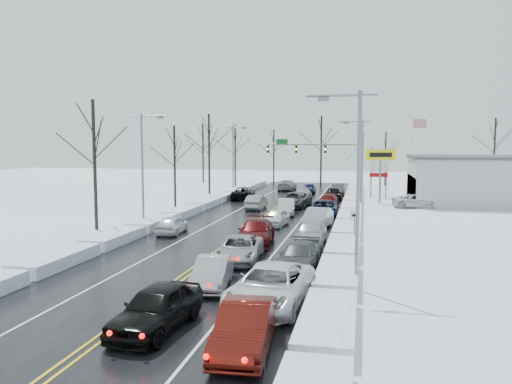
% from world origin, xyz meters
% --- Properties ---
extents(ground, '(160.00, 160.00, 0.00)m').
position_xyz_m(ground, '(0.00, 0.00, 0.00)').
color(ground, white).
rests_on(ground, ground).
extents(road_surface, '(14.00, 84.00, 0.01)m').
position_xyz_m(road_surface, '(0.00, 2.00, 0.01)').
color(road_surface, black).
rests_on(road_surface, ground).
extents(snow_bank_left, '(1.95, 72.00, 0.70)m').
position_xyz_m(snow_bank_left, '(-7.60, 2.00, 0.00)').
color(snow_bank_left, white).
rests_on(snow_bank_left, ground).
extents(snow_bank_right, '(1.95, 72.00, 0.70)m').
position_xyz_m(snow_bank_right, '(7.60, 2.00, 0.00)').
color(snow_bank_right, white).
rests_on(snow_bank_right, ground).
extents(traffic_signal_mast, '(13.28, 0.39, 8.00)m').
position_xyz_m(traffic_signal_mast, '(3.45, 27.99, 5.48)').
color(traffic_signal_mast, slate).
rests_on(traffic_signal_mast, ground).
extents(tires_plus_sign, '(3.20, 0.34, 6.00)m').
position_xyz_m(tires_plus_sign, '(10.50, 15.99, 4.99)').
color(tires_plus_sign, slate).
rests_on(tires_plus_sign, ground).
extents(used_vehicles_sign, '(2.20, 0.22, 4.65)m').
position_xyz_m(used_vehicles_sign, '(10.50, 22.00, 3.32)').
color(used_vehicles_sign, slate).
rests_on(used_vehicles_sign, ground).
extents(speed_limit_sign, '(0.55, 0.09, 2.35)m').
position_xyz_m(speed_limit_sign, '(8.20, -8.00, 1.63)').
color(speed_limit_sign, slate).
rests_on(speed_limit_sign, ground).
extents(flagpole, '(1.87, 1.20, 10.00)m').
position_xyz_m(flagpole, '(15.17, 30.00, 5.93)').
color(flagpole, silver).
rests_on(flagpole, ground).
extents(dealership_building, '(20.40, 12.40, 5.30)m').
position_xyz_m(dealership_building, '(23.98, 18.00, 2.66)').
color(dealership_building, '#B0AFAA').
rests_on(dealership_building, ground).
extents(streetlight_se, '(3.20, 0.25, 9.00)m').
position_xyz_m(streetlight_se, '(8.30, -18.00, 5.31)').
color(streetlight_se, slate).
rests_on(streetlight_se, ground).
extents(streetlight_ne, '(3.20, 0.25, 9.00)m').
position_xyz_m(streetlight_ne, '(8.30, 10.00, 5.31)').
color(streetlight_ne, slate).
rests_on(streetlight_ne, ground).
extents(streetlight_sw, '(3.20, 0.25, 9.00)m').
position_xyz_m(streetlight_sw, '(-8.30, -4.00, 5.31)').
color(streetlight_sw, slate).
rests_on(streetlight_sw, ground).
extents(streetlight_nw, '(3.20, 0.25, 9.00)m').
position_xyz_m(streetlight_nw, '(-8.30, 24.00, 5.31)').
color(streetlight_nw, slate).
rests_on(streetlight_nw, ground).
extents(tree_left_b, '(4.00, 4.00, 10.00)m').
position_xyz_m(tree_left_b, '(-11.50, -6.00, 6.99)').
color(tree_left_b, '#2D231C').
rests_on(tree_left_b, ground).
extents(tree_left_c, '(3.40, 3.40, 8.50)m').
position_xyz_m(tree_left_c, '(-10.50, 8.00, 5.94)').
color(tree_left_c, '#2D231C').
rests_on(tree_left_c, ground).
extents(tree_left_d, '(4.20, 4.20, 10.50)m').
position_xyz_m(tree_left_d, '(-11.20, 22.00, 7.33)').
color(tree_left_d, '#2D231C').
rests_on(tree_left_d, ground).
extents(tree_left_e, '(3.80, 3.80, 9.50)m').
position_xyz_m(tree_left_e, '(-10.80, 34.00, 6.64)').
color(tree_left_e, '#2D231C').
rests_on(tree_left_e, ground).
extents(tree_far_a, '(4.00, 4.00, 10.00)m').
position_xyz_m(tree_far_a, '(-18.00, 40.00, 6.99)').
color(tree_far_a, '#2D231C').
rests_on(tree_far_a, ground).
extents(tree_far_b, '(3.60, 3.60, 9.00)m').
position_xyz_m(tree_far_b, '(-6.00, 41.00, 6.29)').
color(tree_far_b, '#2D231C').
rests_on(tree_far_b, ground).
extents(tree_far_c, '(4.40, 4.40, 11.00)m').
position_xyz_m(tree_far_c, '(2.00, 39.00, 7.68)').
color(tree_far_c, '#2D231C').
rests_on(tree_far_c, ground).
extents(tree_far_d, '(3.40, 3.40, 8.50)m').
position_xyz_m(tree_far_d, '(12.00, 40.50, 5.94)').
color(tree_far_d, '#2D231C').
rests_on(tree_far_d, ground).
extents(tree_far_e, '(4.20, 4.20, 10.50)m').
position_xyz_m(tree_far_e, '(28.00, 41.00, 7.33)').
color(tree_far_e, '#2D231C').
rests_on(tree_far_e, ground).
extents(queued_car_0, '(2.36, 4.95, 1.63)m').
position_xyz_m(queued_car_0, '(1.59, -24.60, 0.00)').
color(queued_car_0, black).
rests_on(queued_car_0, ground).
extents(queued_car_1, '(2.06, 4.44, 1.41)m').
position_xyz_m(queued_car_1, '(1.95, -19.05, 0.00)').
color(queued_car_1, '#A1A3A9').
rests_on(queued_car_1, ground).
extents(queued_car_2, '(2.84, 5.30, 1.42)m').
position_xyz_m(queued_car_2, '(1.92, -13.75, 0.00)').
color(queued_car_2, '#999CA1').
rests_on(queued_car_2, ground).
extents(queued_car_3, '(2.68, 5.66, 1.59)m').
position_xyz_m(queued_car_3, '(1.78, -8.88, 0.00)').
color(queued_car_3, '#49090B').
rests_on(queued_car_3, ground).
extents(queued_car_4, '(2.02, 4.13, 1.36)m').
position_xyz_m(queued_car_4, '(1.86, -1.47, 0.00)').
color(queued_car_4, white).
rests_on(queued_car_4, ground).
extents(queued_car_5, '(2.12, 4.59, 1.46)m').
position_xyz_m(queued_car_5, '(1.66, 5.18, 0.00)').
color(queued_car_5, '#B8B9BB').
rests_on(queued_car_5, ground).
extents(queued_car_6, '(3.29, 5.90, 1.56)m').
position_xyz_m(queued_car_6, '(1.70, 10.55, 0.00)').
color(queued_car_6, '#414346').
rests_on(queued_car_6, ground).
extents(queued_car_7, '(1.93, 4.69, 1.36)m').
position_xyz_m(queued_car_7, '(1.74, 17.29, 0.00)').
color(queued_car_7, gray).
rests_on(queued_car_7, ground).
extents(queued_car_8, '(1.68, 4.13, 1.40)m').
position_xyz_m(queued_car_8, '(1.64, 24.75, 0.00)').
color(queued_car_8, '#0B1133').
rests_on(queued_car_8, ground).
extents(queued_car_9, '(1.96, 4.78, 1.54)m').
position_xyz_m(queued_car_9, '(5.09, -25.61, 0.00)').
color(queued_car_9, '#54110B').
rests_on(queued_car_9, ground).
extents(queued_car_10, '(3.29, 6.24, 1.67)m').
position_xyz_m(queued_car_10, '(5.09, -21.14, 0.00)').
color(queued_car_10, white).
rests_on(queued_car_10, ground).
extents(queued_car_11, '(2.28, 4.94, 1.40)m').
position_xyz_m(queued_car_11, '(5.42, -14.92, 0.00)').
color(queued_car_11, '#393C3E').
rests_on(queued_car_11, ground).
extents(queued_car_12, '(1.99, 4.77, 1.61)m').
position_xyz_m(queued_car_12, '(5.39, -8.31, 0.00)').
color(queued_car_12, '#A3A6AB').
rests_on(queued_car_12, ground).
extents(queued_car_13, '(2.29, 5.04, 1.60)m').
position_xyz_m(queued_car_13, '(5.23, -2.02, 0.00)').
color(queued_car_13, gray).
rests_on(queued_car_13, ground).
extents(queued_car_14, '(2.78, 5.54, 1.50)m').
position_xyz_m(queued_car_14, '(5.21, 4.41, 0.00)').
color(queued_car_14, black).
rests_on(queued_car_14, ground).
extents(queued_car_15, '(2.23, 4.75, 1.34)m').
position_xyz_m(queued_car_15, '(5.15, 11.05, 0.00)').
color(queued_car_15, '#430909').
rests_on(queued_car_15, ground).
extents(queued_car_16, '(2.25, 4.56, 1.50)m').
position_xyz_m(queued_car_16, '(5.25, 18.69, 0.00)').
color(queued_car_16, black).
rests_on(queued_car_16, ground).
extents(queued_car_17, '(1.97, 4.56, 1.46)m').
position_xyz_m(queued_car_17, '(5.44, 24.57, 0.00)').
color(queued_car_17, '#3F4244').
rests_on(queued_car_17, ground).
extents(oncoming_car_0, '(1.56, 4.41, 1.45)m').
position_xyz_m(oncoming_car_0, '(-1.87, 8.23, 0.00)').
color(oncoming_car_0, gray).
rests_on(oncoming_car_0, ground).
extents(oncoming_car_1, '(3.14, 5.62, 1.49)m').
position_xyz_m(oncoming_car_1, '(-5.27, 16.55, 0.00)').
color(oncoming_car_1, black).
rests_on(oncoming_car_1, ground).
extents(oncoming_car_2, '(2.29, 5.30, 1.52)m').
position_xyz_m(oncoming_car_2, '(-1.92, 28.96, 0.00)').
color(oncoming_car_2, gray).
rests_on(oncoming_car_2, ground).
extents(oncoming_car_3, '(1.86, 4.08, 1.36)m').
position_xyz_m(oncoming_car_3, '(-5.08, -6.47, 0.00)').
color(oncoming_car_3, silver).
rests_on(oncoming_car_3, ground).
extents(parked_car_0, '(5.23, 2.91, 1.38)m').
position_xyz_m(parked_car_0, '(14.19, 12.94, 0.00)').
color(parked_car_0, silver).
rests_on(parked_car_0, ground).
extents(parked_car_1, '(1.88, 4.58, 1.33)m').
position_xyz_m(parked_car_1, '(17.07, 16.30, 0.00)').
color(parked_car_1, '#3C3E40').
rests_on(parked_car_1, ground).
extents(parked_car_2, '(2.24, 4.58, 1.50)m').
position_xyz_m(parked_car_2, '(14.84, 20.51, 0.00)').
color(parked_car_2, black).
rests_on(parked_car_2, ground).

